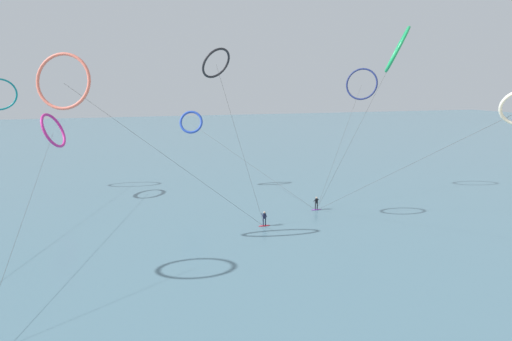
{
  "coord_description": "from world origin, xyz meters",
  "views": [
    {
      "loc": [
        -10.04,
        -10.28,
        15.79
      ],
      "look_at": [
        0.0,
        22.39,
        8.82
      ],
      "focal_mm": 29.75,
      "sensor_mm": 36.0,
      "label": 1
    }
  ],
  "objects_px": {
    "kite_coral": "(63,81)",
    "surfer_violet": "(316,204)",
    "kite_magenta": "(53,131)",
    "kite_cobalt": "(191,122)",
    "kite_navy": "(362,84)",
    "kite_charcoal": "(216,63)",
    "kite_emerald": "(397,50)",
    "surfer_crimson": "(264,220)"
  },
  "relations": [
    {
      "from": "kite_navy",
      "to": "kite_emerald",
      "type": "relative_size",
      "value": 0.83
    },
    {
      "from": "kite_cobalt",
      "to": "kite_charcoal",
      "type": "distance_m",
      "value": 19.43
    },
    {
      "from": "surfer_violet",
      "to": "kite_charcoal",
      "type": "xyz_separation_m",
      "value": [
        -12.83,
        -0.9,
        17.17
      ]
    },
    {
      "from": "kite_navy",
      "to": "kite_emerald",
      "type": "distance_m",
      "value": 16.56
    },
    {
      "from": "kite_charcoal",
      "to": "surfer_violet",
      "type": "bearing_deg",
      "value": 152.03
    },
    {
      "from": "kite_coral",
      "to": "kite_magenta",
      "type": "bearing_deg",
      "value": 125.23
    },
    {
      "from": "kite_navy",
      "to": "kite_magenta",
      "type": "bearing_deg",
      "value": -144.77
    },
    {
      "from": "surfer_violet",
      "to": "kite_magenta",
      "type": "xyz_separation_m",
      "value": [
        -32.1,
        15.89,
        8.76
      ]
    },
    {
      "from": "kite_charcoal",
      "to": "kite_cobalt",
      "type": "bearing_deg",
      "value": -121.1
    },
    {
      "from": "surfer_crimson",
      "to": "surfer_violet",
      "type": "xyz_separation_m",
      "value": [
        8.28,
        4.01,
        0.0
      ]
    },
    {
      "from": "kite_cobalt",
      "to": "surfer_violet",
      "type": "bearing_deg",
      "value": -31.66
    },
    {
      "from": "kite_cobalt",
      "to": "kite_navy",
      "type": "bearing_deg",
      "value": 1.07
    },
    {
      "from": "kite_navy",
      "to": "kite_coral",
      "type": "xyz_separation_m",
      "value": [
        -38.57,
        -12.69,
        0.25
      ]
    },
    {
      "from": "kite_cobalt",
      "to": "surfer_crimson",
      "type": "bearing_deg",
      "value": -56.49
    },
    {
      "from": "kite_magenta",
      "to": "kite_emerald",
      "type": "bearing_deg",
      "value": -103.05
    },
    {
      "from": "kite_coral",
      "to": "kite_charcoal",
      "type": "distance_m",
      "value": 15.5
    },
    {
      "from": "kite_navy",
      "to": "kite_cobalt",
      "type": "xyz_separation_m",
      "value": [
        -23.84,
        8.4,
        -5.65
      ]
    },
    {
      "from": "kite_magenta",
      "to": "kite_coral",
      "type": "relative_size",
      "value": 1.98
    },
    {
      "from": "surfer_violet",
      "to": "kite_emerald",
      "type": "bearing_deg",
      "value": -55.05
    },
    {
      "from": "kite_coral",
      "to": "surfer_violet",
      "type": "bearing_deg",
      "value": 31.91
    },
    {
      "from": "surfer_violet",
      "to": "surfer_crimson",
      "type": "bearing_deg",
      "value": -158.72
    },
    {
      "from": "surfer_crimson",
      "to": "kite_magenta",
      "type": "xyz_separation_m",
      "value": [
        -23.82,
        19.9,
        8.76
      ]
    },
    {
      "from": "kite_emerald",
      "to": "kite_navy",
      "type": "bearing_deg",
      "value": -166.78
    },
    {
      "from": "kite_cobalt",
      "to": "kite_charcoal",
      "type": "height_order",
      "value": "kite_charcoal"
    },
    {
      "from": "surfer_violet",
      "to": "kite_cobalt",
      "type": "distance_m",
      "value": 23.31
    },
    {
      "from": "surfer_violet",
      "to": "kite_emerald",
      "type": "relative_size",
      "value": 0.08
    },
    {
      "from": "kite_emerald",
      "to": "kite_charcoal",
      "type": "bearing_deg",
      "value": -76.49
    },
    {
      "from": "kite_cobalt",
      "to": "kite_coral",
      "type": "distance_m",
      "value": 26.39
    },
    {
      "from": "kite_coral",
      "to": "kite_charcoal",
      "type": "relative_size",
      "value": 1.13
    },
    {
      "from": "kite_emerald",
      "to": "kite_charcoal",
      "type": "relative_size",
      "value": 1.11
    },
    {
      "from": "kite_navy",
      "to": "surfer_violet",
      "type": "bearing_deg",
      "value": -96.66
    },
    {
      "from": "kite_navy",
      "to": "kite_cobalt",
      "type": "bearing_deg",
      "value": -154.36
    },
    {
      "from": "surfer_violet",
      "to": "kite_charcoal",
      "type": "bearing_deg",
      "value": 179.48
    },
    {
      "from": "surfer_violet",
      "to": "kite_magenta",
      "type": "bearing_deg",
      "value": 149.12
    },
    {
      "from": "kite_navy",
      "to": "kite_cobalt",
      "type": "height_order",
      "value": "kite_navy"
    },
    {
      "from": "kite_coral",
      "to": "kite_charcoal",
      "type": "height_order",
      "value": "kite_charcoal"
    },
    {
      "from": "kite_navy",
      "to": "kite_magenta",
      "type": "height_order",
      "value": "kite_navy"
    },
    {
      "from": "kite_emerald",
      "to": "kite_magenta",
      "type": "bearing_deg",
      "value": -89.66
    },
    {
      "from": "surfer_violet",
      "to": "kite_navy",
      "type": "relative_size",
      "value": 0.09
    },
    {
      "from": "surfer_violet",
      "to": "kite_cobalt",
      "type": "bearing_deg",
      "value": 123.31
    },
    {
      "from": "kite_magenta",
      "to": "kite_coral",
      "type": "height_order",
      "value": "kite_coral"
    },
    {
      "from": "surfer_violet",
      "to": "kite_navy",
      "type": "height_order",
      "value": "kite_navy"
    }
  ]
}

